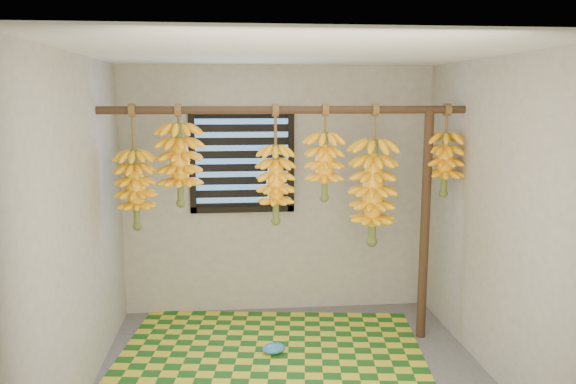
{
  "coord_description": "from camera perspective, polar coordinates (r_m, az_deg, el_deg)",
  "views": [
    {
      "loc": [
        -0.44,
        -3.87,
        2.1
      ],
      "look_at": [
        0.0,
        0.55,
        1.35
      ],
      "focal_mm": 35.0,
      "sensor_mm": 36.0,
      "label": 1
    }
  ],
  "objects": [
    {
      "name": "banana_bunch_f",
      "position": [
        4.94,
        15.62,
        2.76
      ],
      "size": [
        0.32,
        0.32,
        0.78
      ],
      "color": "brown",
      "rests_on": "hanging_pole"
    },
    {
      "name": "wall_right",
      "position": [
        4.42,
        20.56,
        -2.78
      ],
      "size": [
        0.01,
        3.0,
        2.4
      ],
      "primitive_type": "cube",
      "color": "gray",
      "rests_on": "floor"
    },
    {
      "name": "banana_bunch_b",
      "position": [
        4.62,
        -10.92,
        2.75
      ],
      "size": [
        0.36,
        0.36,
        0.82
      ],
      "color": "brown",
      "rests_on": "hanging_pole"
    },
    {
      "name": "banana_bunch_c",
      "position": [
        4.64,
        -1.26,
        0.79
      ],
      "size": [
        0.29,
        0.29,
        0.99
      ],
      "color": "brown",
      "rests_on": "hanging_pole"
    },
    {
      "name": "support_post",
      "position": [
        4.98,
        13.73,
        -3.46
      ],
      "size": [
        0.08,
        0.08,
        2.0
      ],
      "primitive_type": "cylinder",
      "color": "#432A1C",
      "rests_on": "floor"
    },
    {
      "name": "floor",
      "position": [
        4.43,
        0.74,
        -18.8
      ],
      "size": [
        3.0,
        3.0,
        0.01
      ],
      "primitive_type": "cube",
      "color": "#525252",
      "rests_on": "ground"
    },
    {
      "name": "plastic_bag",
      "position": [
        4.82,
        -1.47,
        -15.6
      ],
      "size": [
        0.23,
        0.19,
        0.08
      ],
      "primitive_type": "ellipsoid",
      "rotation": [
        0.0,
        0.0,
        0.26
      ],
      "color": "teal",
      "rests_on": "woven_mat"
    },
    {
      "name": "woven_mat",
      "position": [
        4.75,
        -1.78,
        -16.62
      ],
      "size": [
        2.73,
        2.3,
        0.01
      ],
      "primitive_type": "cube",
      "rotation": [
        0.0,
        0.0,
        -0.13
      ],
      "color": "#1A5017",
      "rests_on": "floor"
    },
    {
      "name": "wall_back",
      "position": [
        5.47,
        -0.98,
        0.11
      ],
      "size": [
        3.0,
        0.01,
        2.4
      ],
      "primitive_type": "cube",
      "color": "gray",
      "rests_on": "floor"
    },
    {
      "name": "window",
      "position": [
        5.38,
        -4.69,
        3.15
      ],
      "size": [
        1.0,
        0.04,
        1.0
      ],
      "color": "black",
      "rests_on": "wall_back"
    },
    {
      "name": "banana_bunch_a",
      "position": [
        4.7,
        -15.21,
        0.28
      ],
      "size": [
        0.31,
        0.31,
        1.01
      ],
      "color": "brown",
      "rests_on": "hanging_pole"
    },
    {
      "name": "ceiling",
      "position": [
        3.91,
        0.82,
        14.05
      ],
      "size": [
        3.0,
        3.0,
        0.01
      ],
      "primitive_type": "cube",
      "color": "silver",
      "rests_on": "wall_back"
    },
    {
      "name": "banana_bunch_d",
      "position": [
        4.67,
        3.73,
        2.62
      ],
      "size": [
        0.3,
        0.3,
        0.8
      ],
      "color": "brown",
      "rests_on": "hanging_pole"
    },
    {
      "name": "wall_left",
      "position": [
        4.12,
        -20.58,
        -3.68
      ],
      "size": [
        0.01,
        3.0,
        2.4
      ],
      "primitive_type": "cube",
      "color": "gray",
      "rests_on": "floor"
    },
    {
      "name": "banana_bunch_e",
      "position": [
        4.78,
        8.63,
        -0.03
      ],
      "size": [
        0.37,
        0.37,
        1.19
      ],
      "color": "brown",
      "rests_on": "hanging_pole"
    },
    {
      "name": "hanging_pole",
      "position": [
        4.59,
        -0.19,
        8.34
      ],
      "size": [
        3.0,
        0.06,
        0.06
      ],
      "primitive_type": "cylinder",
      "rotation": [
        0.0,
        1.57,
        0.0
      ],
      "color": "#432A1C",
      "rests_on": "wall_left"
    }
  ]
}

